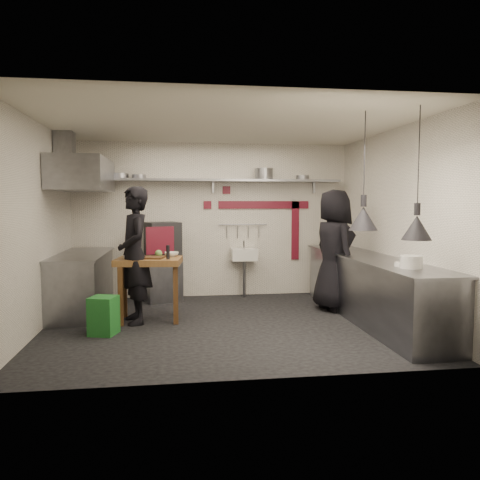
{
  "coord_description": "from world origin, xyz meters",
  "views": [
    {
      "loc": [
        -0.7,
        -6.47,
        1.72
      ],
      "look_at": [
        0.25,
        0.3,
        1.17
      ],
      "focal_mm": 35.0,
      "sensor_mm": 36.0,
      "label": 1
    }
  ],
  "objects": [
    {
      "name": "back_shelf",
      "position": [
        0.0,
        1.92,
        2.12
      ],
      "size": [
        4.6,
        0.34,
        0.04
      ],
      "primitive_type": "cube",
      "color": "slate",
      "rests_on": "wall_back"
    },
    {
      "name": "shelf_bracket_left",
      "position": [
        -1.9,
        2.07,
        2.02
      ],
      "size": [
        0.04,
        0.06,
        0.24
      ],
      "primitive_type": "cube",
      "color": "slate",
      "rests_on": "wall_back"
    },
    {
      "name": "shelf_bracket_mid",
      "position": [
        0.0,
        2.07,
        2.02
      ],
      "size": [
        0.04,
        0.06,
        0.24
      ],
      "primitive_type": "cube",
      "color": "slate",
      "rests_on": "wall_back"
    },
    {
      "name": "oven_door",
      "position": [
        -0.94,
        1.45,
        1.09
      ],
      "size": [
        0.46,
        0.19,
        0.46
      ],
      "primitive_type": "cube",
      "rotation": [
        0.0,
        0.0,
        0.34
      ],
      "color": "maroon",
      "rests_on": "combi_oven"
    },
    {
      "name": "stock_pot",
      "position": [
        0.92,
        1.92,
        2.24
      ],
      "size": [
        0.43,
        0.43,
        0.2
      ],
      "primitive_type": "cylinder",
      "rotation": [
        0.0,
        0.0,
        -0.43
      ],
      "color": "slate",
      "rests_on": "back_shelf"
    },
    {
      "name": "red_tile_b",
      "position": [
        -0.1,
        2.08,
        1.68
      ],
      "size": [
        0.14,
        0.02,
        0.14
      ],
      "primitive_type": "cube",
      "color": "maroon",
      "rests_on": "wall_back"
    },
    {
      "name": "lemon_a",
      "position": [
        -1.28,
        0.18,
        0.96
      ],
      "size": [
        0.1,
        0.1,
        0.09
      ],
      "primitive_type": "sphere",
      "rotation": [
        0.0,
        0.0,
        0.15
      ],
      "color": "yellow",
      "rests_on": "prep_table"
    },
    {
      "name": "counter_left_top",
      "position": [
        -2.15,
        1.05,
        0.92
      ],
      "size": [
        0.76,
        2.0,
        0.03
      ],
      "primitive_type": "cube",
      "color": "slate",
      "rests_on": "counter_left"
    },
    {
      "name": "veg_ball",
      "position": [
        -0.94,
        0.5,
        0.97
      ],
      "size": [
        0.14,
        0.14,
        0.11
      ],
      "primitive_type": "sphere",
      "rotation": [
        0.0,
        0.0,
        -0.43
      ],
      "color": "#587F3B",
      "rests_on": "prep_table"
    },
    {
      "name": "wall_front",
      "position": [
        0.0,
        -2.1,
        1.4
      ],
      "size": [
        5.0,
        0.04,
        2.8
      ],
      "primitive_type": "cube",
      "color": "beige",
      "rests_on": "floor"
    },
    {
      "name": "pan_far_left",
      "position": [
        -1.63,
        1.92,
        2.19
      ],
      "size": [
        0.38,
        0.38,
        0.09
      ],
      "primitive_type": "cylinder",
      "rotation": [
        0.0,
        0.0,
        -0.28
      ],
      "color": "slate",
      "rests_on": "back_shelf"
    },
    {
      "name": "wall_right",
      "position": [
        2.5,
        0.0,
        1.4
      ],
      "size": [
        0.04,
        4.2,
        2.8
      ],
      "primitive_type": "cube",
      "color": "beige",
      "rests_on": "floor"
    },
    {
      "name": "hood_duct",
      "position": [
        -2.35,
        1.05,
        2.55
      ],
      "size": [
        0.28,
        0.28,
        0.5
      ],
      "primitive_type": "cube",
      "color": "slate",
      "rests_on": "ceiling"
    },
    {
      "name": "ceiling",
      "position": [
        0.0,
        0.0,
        2.8
      ],
      "size": [
        5.0,
        5.0,
        0.0
      ],
      "primitive_type": "plane",
      "color": "beige",
      "rests_on": "floor"
    },
    {
      "name": "green_bin",
      "position": [
        -1.63,
        -0.28,
        0.25
      ],
      "size": [
        0.4,
        0.4,
        0.5
      ],
      "primitive_type": "cube",
      "rotation": [
        0.0,
        0.0,
        -0.3
      ],
      "color": "#1A6121",
      "rests_on": "floor"
    },
    {
      "name": "small_bowl_right",
      "position": [
        2.1,
        -1.04,
        0.96
      ],
      "size": [
        0.24,
        0.24,
        0.05
      ],
      "primitive_type": "cylinder",
      "rotation": [
        0.0,
        0.0,
        -0.37
      ],
      "color": "silver",
      "rests_on": "counter_right_top"
    },
    {
      "name": "counter_right_top",
      "position": [
        2.15,
        0.0,
        0.92
      ],
      "size": [
        0.76,
        3.9,
        0.03
      ],
      "primitive_type": "cube",
      "color": "slate",
      "rests_on": "counter_right"
    },
    {
      "name": "wall_left",
      "position": [
        -2.5,
        0.0,
        1.4
      ],
      "size": [
        0.04,
        4.2,
        2.8
      ],
      "primitive_type": "cube",
      "color": "beige",
      "rests_on": "floor"
    },
    {
      "name": "counter_right",
      "position": [
        2.15,
        0.0,
        0.45
      ],
      "size": [
        0.7,
        3.8,
        0.9
      ],
      "primitive_type": "cube",
      "color": "slate",
      "rests_on": "floor"
    },
    {
      "name": "sink_drain",
      "position": [
        0.55,
        1.88,
        0.34
      ],
      "size": [
        0.06,
        0.06,
        0.66
      ],
      "primitive_type": "cylinder",
      "color": "slate",
      "rests_on": "floor"
    },
    {
      "name": "red_tile_a",
      "position": [
        0.25,
        2.08,
        1.95
      ],
      "size": [
        0.14,
        0.02,
        0.14
      ],
      "primitive_type": "cube",
      "color": "maroon",
      "rests_on": "wall_back"
    },
    {
      "name": "pepper_mill",
      "position": [
        -0.8,
        0.19,
        1.02
      ],
      "size": [
        0.06,
        0.06,
        0.2
      ],
      "primitive_type": "cylinder",
      "rotation": [
        0.0,
        0.0,
        0.19
      ],
      "color": "black",
      "rests_on": "prep_table"
    },
    {
      "name": "hand_sink",
      "position": [
        0.55,
        1.92,
        0.78
      ],
      "size": [
        0.46,
        0.34,
        0.22
      ],
      "primitive_type": "cube",
      "color": "silver",
      "rests_on": "wall_back"
    },
    {
      "name": "pan_mid_left",
      "position": [
        -1.3,
        1.92,
        2.18
      ],
      "size": [
        0.3,
        0.3,
        0.07
      ],
      "primitive_type": "cylinder",
      "rotation": [
        0.0,
        0.0,
        -0.25
      ],
      "color": "slate",
      "rests_on": "back_shelf"
    },
    {
      "name": "chef_left",
      "position": [
        -1.27,
        0.28,
        0.98
      ],
      "size": [
        0.64,
        0.81,
        1.95
      ],
      "primitive_type": "imported",
      "rotation": [
        0.0,
        0.0,
        -1.3
      ],
      "color": "black",
      "rests_on": "floor"
    },
    {
      "name": "heat_lamp_near",
      "position": [
        1.54,
        -1.13,
        2.09
      ],
      "size": [
        0.38,
        0.38,
        1.41
      ],
      "primitive_type": null,
      "rotation": [
        0.0,
        0.0,
        0.13
      ],
      "color": "black",
      "rests_on": "ceiling"
    },
    {
      "name": "sink_tap",
      "position": [
        0.55,
        1.92,
        0.96
      ],
      "size": [
        0.03,
        0.03,
        0.14
      ],
      "primitive_type": "cylinder",
      "color": "slate",
      "rests_on": "hand_sink"
    },
    {
      "name": "oven_glass",
      "position": [
        -0.89,
        1.51,
        1.09
      ],
      "size": [
        0.33,
        0.13,
        0.34
      ],
      "primitive_type": "cube",
      "rotation": [
        0.0,
        0.0,
        0.34
      ],
      "color": "black",
      "rests_on": "oven_door"
    },
    {
      "name": "plate_stack",
      "position": [
        2.12,
        -1.22,
        1.01
      ],
      "size": [
        0.31,
        0.31,
        0.15
      ],
      "primitive_type": "cylinder",
      "rotation": [
        0.0,
        0.0,
        0.2
      ],
      "color": "silver",
      "rests_on": "counter_right_top"
    },
    {
      "name": "red_band_vert",
      "position": [
        1.55,
        2.08,
        1.2
      ],
      "size": [
        0.14,
        0.02,
        1.1
      ],
      "primitive_type": "cube",
      "color": "maroon",
      "rests_on": "wall_back"
    },
    {
      "name": "steel_tray",
      "position": [
        -1.33,
        0.49,
        0.94
      ],
      "size": [
        0.22,
        0.19,
        0.03
      ],
      "primitive_type": "cube",
      "rotation": [
        0.0,
        0.0,
        -0.34
      ],
      "color": "slate",
      "rests_on": "prep_table"
    },
    {
      "name": "floor",
      "position": [
        0.0,
        0.0,
        0.0
      ],
      "size": [
        5.0,
        5.0,
        0.0
      ],
      "primitive_type": "plane",
      "color": "black",
      "rests_on": "ground"
    },
    {
      "name": "pan_right",
      "position": [
        1.64,
        1.92,
        2.18
      ],
      "size": [
        0.29,
        0.29,
        0.08
      ],
      "primitive_type": "cylinder",
      "rotation": [
        0.0,
        0.0,
        -0.23
      ],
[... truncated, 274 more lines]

